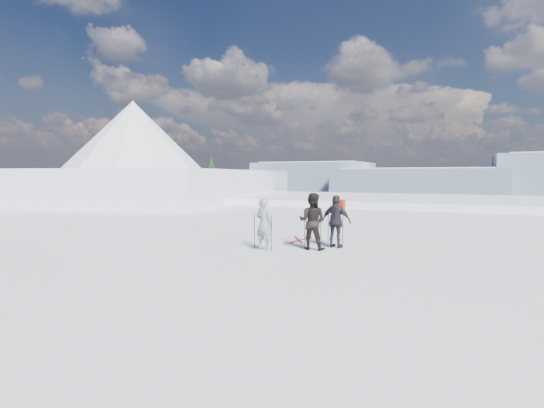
{
  "coord_description": "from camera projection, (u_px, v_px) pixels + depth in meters",
  "views": [
    {
      "loc": [
        3.87,
        -9.55,
        2.55
      ],
      "look_at": [
        -1.85,
        3.0,
        1.58
      ],
      "focal_mm": 28.0,
      "sensor_mm": 36.0,
      "label": 1
    }
  ],
  "objects": [
    {
      "name": "lake_basin",
      "position": [
        415.0,
        275.0,
        38.13
      ],
      "size": [
        820.0,
        820.0,
        71.62
      ],
      "color": "white",
      "rests_on": "ground"
    },
    {
      "name": "far_mountain_range",
      "position": [
        494.0,
        184.0,
        411.58
      ],
      "size": [
        770.0,
        110.0,
        53.0
      ],
      "color": "slate",
      "rests_on": "ground"
    },
    {
      "name": "near_ridge",
      "position": [
        171.0,
        227.0,
        48.31
      ],
      "size": [
        31.37,
        35.68,
        25.62
      ],
      "color": "white",
      "rests_on": "ground"
    },
    {
      "name": "skier_grey",
      "position": [
        264.0,
        224.0,
        14.27
      ],
      "size": [
        0.71,
        0.53,
        1.76
      ],
      "primitive_type": "imported",
      "rotation": [
        0.0,
        0.0,
        2.96
      ],
      "color": "gray",
      "rests_on": "ground"
    },
    {
      "name": "skier_dark",
      "position": [
        312.0,
        221.0,
        14.35
      ],
      "size": [
        0.97,
        0.77,
        1.93
      ],
      "primitive_type": "imported",
      "rotation": [
        0.0,
        0.0,
        3.18
      ],
      "color": "black",
      "rests_on": "ground"
    },
    {
      "name": "skier_pack",
      "position": [
        336.0,
        221.0,
        14.69
      ],
      "size": [
        1.12,
        0.58,
        1.84
      ],
      "primitive_type": "imported",
      "rotation": [
        0.0,
        0.0,
        3.02
      ],
      "color": "black",
      "rests_on": "ground"
    },
    {
      "name": "backpack",
      "position": [
        339.0,
        187.0,
        14.82
      ],
      "size": [
        0.42,
        0.27,
        0.51
      ],
      "primitive_type": "cube",
      "rotation": [
        0.0,
        0.0,
        3.02
      ],
      "color": "red",
      "rests_on": "skier_pack"
    },
    {
      "name": "ski_poles",
      "position": [
        304.0,
        231.0,
        14.41
      ],
      "size": [
        2.7,
        1.46,
        1.29
      ],
      "color": "black",
      "rests_on": "ground"
    },
    {
      "name": "skis_loose",
      "position": [
        300.0,
        240.0,
        16.45
      ],
      "size": [
        0.96,
        1.7,
        0.03
      ],
      "color": "black",
      "rests_on": "ground"
    }
  ]
}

